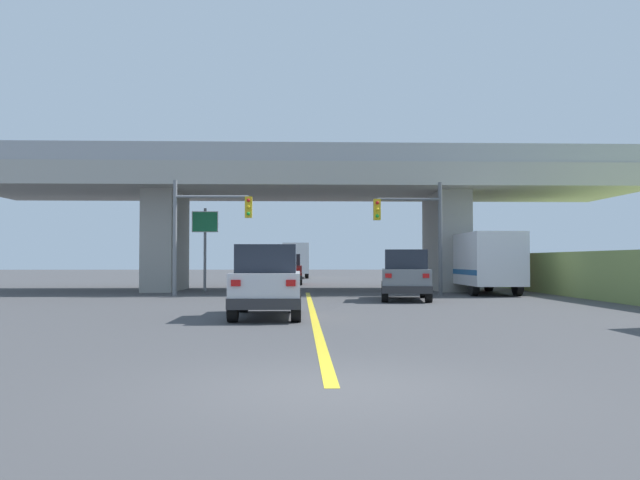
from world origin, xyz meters
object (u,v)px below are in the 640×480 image
(traffic_signal_farside, at_px, (203,222))
(highway_sign, at_px, (205,232))
(suv_lead, at_px, (267,281))
(suv_crossing, at_px, (405,275))
(traffic_signal_nearside, at_px, (417,224))
(semi_truck_distant, at_px, (296,260))
(sedan_oncoming, at_px, (288,269))
(box_truck, at_px, (483,262))

(traffic_signal_farside, xyz_separation_m, highway_sign, (-0.45, 3.86, -0.24))
(suv_lead, relative_size, suv_crossing, 0.97)
(traffic_signal_nearside, height_order, semi_truck_distant, traffic_signal_nearside)
(traffic_signal_nearside, relative_size, traffic_signal_farside, 0.99)
(sedan_oncoming, bearing_deg, traffic_signal_nearside, -66.69)
(suv_crossing, relative_size, traffic_signal_farside, 0.86)
(traffic_signal_nearside, bearing_deg, suv_lead, -119.67)
(semi_truck_distant, bearing_deg, sedan_oncoming, -91.62)
(box_truck, height_order, highway_sign, highway_sign)
(traffic_signal_nearside, xyz_separation_m, highway_sign, (-10.18, 3.87, -0.17))
(suv_lead, bearing_deg, semi_truck_distant, 89.21)
(suv_lead, height_order, box_truck, box_truck)
(box_truck, height_order, semi_truck_distant, semi_truck_distant)
(box_truck, distance_m, traffic_signal_farside, 13.44)
(suv_crossing, xyz_separation_m, semi_truck_distant, (-4.60, 33.62, 0.65))
(traffic_signal_nearside, height_order, traffic_signal_farside, traffic_signal_farside)
(box_truck, bearing_deg, semi_truck_distant, 107.70)
(traffic_signal_nearside, relative_size, semi_truck_distant, 0.72)
(traffic_signal_nearside, bearing_deg, highway_sign, 159.21)
(box_truck, bearing_deg, sedan_oncoming, 127.20)
(semi_truck_distant, bearing_deg, box_truck, -72.30)
(sedan_oncoming, relative_size, highway_sign, 1.13)
(suv_lead, relative_size, semi_truck_distant, 0.61)
(suv_lead, height_order, suv_crossing, same)
(box_truck, height_order, sedan_oncoming, box_truck)
(sedan_oncoming, distance_m, highway_sign, 11.31)
(traffic_signal_nearside, distance_m, traffic_signal_farside, 9.72)
(box_truck, height_order, traffic_signal_nearside, traffic_signal_nearside)
(traffic_signal_farside, bearing_deg, traffic_signal_nearside, -0.01)
(traffic_signal_nearside, bearing_deg, box_truck, 23.56)
(traffic_signal_nearside, xyz_separation_m, semi_truck_distant, (-5.68, 30.30, -1.59))
(sedan_oncoming, relative_size, traffic_signal_nearside, 0.93)
(traffic_signal_farside, bearing_deg, semi_truck_distant, 82.39)
(box_truck, bearing_deg, traffic_signal_nearside, -156.44)
(suv_crossing, bearing_deg, traffic_signal_nearside, 79.34)
(traffic_signal_farside, bearing_deg, suv_crossing, -21.04)
(suv_crossing, height_order, traffic_signal_nearside, traffic_signal_nearside)
(sedan_oncoming, distance_m, traffic_signal_farside, 14.85)
(suv_lead, height_order, traffic_signal_farside, traffic_signal_farside)
(suv_crossing, relative_size, semi_truck_distant, 0.63)
(box_truck, xyz_separation_m, traffic_signal_farside, (-13.23, -1.53, 1.79))
(suv_crossing, height_order, traffic_signal_farside, traffic_signal_farside)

